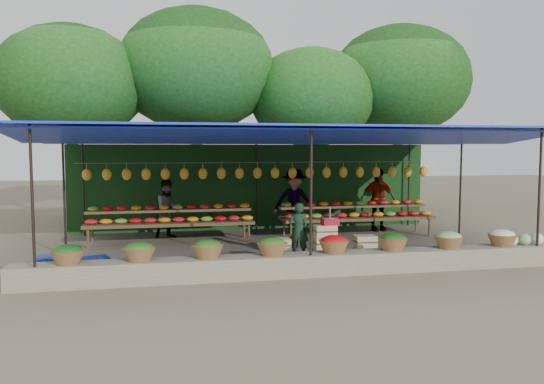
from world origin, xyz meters
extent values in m
plane|color=#66604B|center=(0.00, 0.00, 0.00)|extent=(60.00, 60.00, 0.00)
cube|color=#655F50|center=(0.00, -2.75, 0.20)|extent=(10.60, 0.55, 0.40)
cylinder|color=black|center=(-4.80, -2.90, 1.40)|extent=(0.05, 0.05, 2.80)
cylinder|color=black|center=(0.00, -2.90, 1.40)|extent=(0.05, 0.05, 2.80)
cylinder|color=black|center=(4.80, -2.90, 1.40)|extent=(0.05, 0.05, 2.80)
cylinder|color=black|center=(-4.80, 0.00, 1.40)|extent=(0.05, 0.05, 2.80)
cylinder|color=black|center=(4.80, 0.00, 1.40)|extent=(0.05, 0.05, 2.80)
cylinder|color=black|center=(-4.80, 2.90, 1.40)|extent=(0.05, 0.05, 2.80)
cylinder|color=black|center=(0.00, 2.90, 1.40)|extent=(0.05, 0.05, 2.80)
cylinder|color=black|center=(4.80, 2.90, 1.40)|extent=(0.05, 0.05, 2.80)
cube|color=#1A31C6|center=(0.00, 0.00, 2.80)|extent=(10.80, 6.60, 0.04)
cube|color=#1A31C6|center=(0.00, -2.00, 2.62)|extent=(10.80, 2.19, 0.26)
cube|color=#1A31C6|center=(0.00, 2.00, 2.62)|extent=(10.80, 2.19, 0.26)
cylinder|color=gray|center=(0.00, 1.40, 2.02)|extent=(9.60, 0.01, 0.01)
ellipsoid|color=gold|center=(-4.50, 1.40, 1.74)|extent=(0.23, 0.17, 0.30)
ellipsoid|color=gold|center=(-4.03, 1.40, 1.74)|extent=(0.23, 0.17, 0.30)
ellipsoid|color=gold|center=(-3.55, 1.40, 1.74)|extent=(0.23, 0.17, 0.30)
ellipsoid|color=gold|center=(-3.08, 1.40, 1.74)|extent=(0.23, 0.17, 0.30)
ellipsoid|color=gold|center=(-2.61, 1.40, 1.74)|extent=(0.23, 0.17, 0.30)
ellipsoid|color=gold|center=(-2.13, 1.40, 1.74)|extent=(0.23, 0.17, 0.30)
ellipsoid|color=gold|center=(-1.66, 1.40, 1.74)|extent=(0.23, 0.17, 0.30)
ellipsoid|color=gold|center=(-1.18, 1.40, 1.74)|extent=(0.23, 0.17, 0.30)
ellipsoid|color=gold|center=(-0.71, 1.40, 1.74)|extent=(0.23, 0.17, 0.30)
ellipsoid|color=gold|center=(-0.24, 1.40, 1.74)|extent=(0.23, 0.17, 0.30)
ellipsoid|color=gold|center=(0.24, 1.40, 1.74)|extent=(0.23, 0.17, 0.30)
ellipsoid|color=gold|center=(0.71, 1.40, 1.74)|extent=(0.23, 0.17, 0.30)
ellipsoid|color=gold|center=(1.18, 1.40, 1.74)|extent=(0.23, 0.17, 0.30)
ellipsoid|color=gold|center=(1.66, 1.40, 1.74)|extent=(0.23, 0.17, 0.30)
ellipsoid|color=gold|center=(2.13, 1.40, 1.74)|extent=(0.23, 0.17, 0.30)
ellipsoid|color=gold|center=(2.61, 1.40, 1.74)|extent=(0.23, 0.17, 0.30)
ellipsoid|color=gold|center=(3.08, 1.40, 1.74)|extent=(0.23, 0.17, 0.30)
ellipsoid|color=gold|center=(3.55, 1.40, 1.74)|extent=(0.23, 0.17, 0.30)
ellipsoid|color=gold|center=(4.03, 1.40, 1.74)|extent=(0.23, 0.17, 0.30)
ellipsoid|color=gold|center=(4.50, 1.40, 1.74)|extent=(0.23, 0.17, 0.30)
ellipsoid|color=#1C5316|center=(-4.30, -2.75, 0.62)|extent=(0.52, 0.52, 0.23)
ellipsoid|color=#33661B|center=(-3.10, -2.75, 0.62)|extent=(0.52, 0.52, 0.23)
ellipsoid|color=#33661B|center=(-1.90, -2.75, 0.62)|extent=(0.52, 0.52, 0.23)
ellipsoid|color=#33661B|center=(-0.70, -2.75, 0.62)|extent=(0.52, 0.52, 0.23)
ellipsoid|color=#BA0F0F|center=(0.50, -2.75, 0.62)|extent=(0.52, 0.52, 0.23)
ellipsoid|color=#1C5316|center=(1.70, -2.75, 0.62)|extent=(0.52, 0.52, 0.23)
ellipsoid|color=#8FBB75|center=(2.90, -2.75, 0.62)|extent=(0.52, 0.52, 0.23)
ellipsoid|color=white|center=(4.10, -2.75, 0.62)|extent=(0.52, 0.52, 0.23)
cube|color=#1D4719|center=(0.00, 3.15, 1.25)|extent=(10.60, 0.06, 2.50)
cylinder|color=#3D2916|center=(-5.50, 5.80, 1.98)|extent=(0.36, 0.36, 3.97)
ellipsoid|color=#103A10|center=(-5.50, 5.80, 4.46)|extent=(4.77, 4.77, 3.69)
cylinder|color=#3D2916|center=(-1.50, 6.20, 2.24)|extent=(0.36, 0.36, 4.48)
ellipsoid|color=#103A10|center=(-1.50, 6.20, 5.04)|extent=(5.39, 5.39, 4.17)
cylinder|color=#3D2916|center=(2.50, 5.90, 1.86)|extent=(0.36, 0.36, 3.71)
ellipsoid|color=#103A10|center=(2.50, 5.90, 4.18)|extent=(4.47, 4.47, 3.45)
cylinder|color=#3D2916|center=(6.00, 6.30, 2.18)|extent=(0.36, 0.36, 4.35)
ellipsoid|color=#103A10|center=(6.00, 6.30, 4.90)|extent=(5.24, 5.24, 4.05)
cube|color=#4F2E1F|center=(-2.50, 1.30, 0.50)|extent=(4.20, 0.95, 0.08)
cube|color=#4F2E1F|center=(-2.50, 1.60, 0.78)|extent=(4.20, 0.35, 0.06)
cylinder|color=#4F2E1F|center=(-4.45, 0.90, 0.25)|extent=(0.06, 0.06, 0.50)
cylinder|color=#4F2E1F|center=(-0.55, 0.90, 0.25)|extent=(0.06, 0.06, 0.50)
cylinder|color=#4F2E1F|center=(-4.45, 1.70, 0.25)|extent=(0.06, 0.06, 0.50)
cylinder|color=#4F2E1F|center=(-0.55, 1.70, 0.25)|extent=(0.06, 0.06, 0.50)
ellipsoid|color=red|center=(-4.40, 1.15, 0.60)|extent=(0.31, 0.26, 0.13)
ellipsoid|color=#699C30|center=(-4.40, 1.60, 0.87)|extent=(0.26, 0.22, 0.12)
ellipsoid|color=orange|center=(-4.05, 1.15, 0.60)|extent=(0.31, 0.26, 0.13)
ellipsoid|color=#BA0F0F|center=(-4.05, 1.60, 0.87)|extent=(0.26, 0.22, 0.12)
ellipsoid|color=#699C30|center=(-3.70, 1.15, 0.60)|extent=(0.31, 0.26, 0.13)
ellipsoid|color=red|center=(-3.70, 1.60, 0.87)|extent=(0.26, 0.22, 0.12)
ellipsoid|color=#BA0F0F|center=(-3.35, 1.15, 0.60)|extent=(0.31, 0.26, 0.13)
ellipsoid|color=orange|center=(-3.35, 1.60, 0.87)|extent=(0.26, 0.22, 0.12)
ellipsoid|color=red|center=(-3.00, 1.15, 0.60)|extent=(0.31, 0.26, 0.13)
ellipsoid|color=red|center=(-3.00, 1.60, 0.87)|extent=(0.26, 0.22, 0.12)
ellipsoid|color=orange|center=(-2.65, 1.15, 0.60)|extent=(0.31, 0.26, 0.13)
ellipsoid|color=orange|center=(-2.65, 1.60, 0.87)|extent=(0.26, 0.22, 0.12)
ellipsoid|color=red|center=(-2.30, 1.15, 0.60)|extent=(0.31, 0.26, 0.13)
ellipsoid|color=#699C30|center=(-2.30, 1.60, 0.87)|extent=(0.26, 0.22, 0.12)
ellipsoid|color=orange|center=(-1.95, 1.15, 0.60)|extent=(0.31, 0.26, 0.13)
ellipsoid|color=#BA0F0F|center=(-1.95, 1.60, 0.87)|extent=(0.26, 0.22, 0.12)
ellipsoid|color=#699C30|center=(-1.60, 1.15, 0.60)|extent=(0.31, 0.26, 0.13)
ellipsoid|color=red|center=(-1.60, 1.60, 0.87)|extent=(0.26, 0.22, 0.12)
ellipsoid|color=#BA0F0F|center=(-1.25, 1.15, 0.60)|extent=(0.31, 0.26, 0.13)
ellipsoid|color=orange|center=(-1.25, 1.60, 0.87)|extent=(0.26, 0.22, 0.12)
ellipsoid|color=red|center=(-0.90, 1.15, 0.60)|extent=(0.31, 0.26, 0.13)
ellipsoid|color=red|center=(-0.90, 1.60, 0.87)|extent=(0.26, 0.22, 0.12)
ellipsoid|color=orange|center=(-0.55, 1.15, 0.60)|extent=(0.31, 0.26, 0.13)
ellipsoid|color=orange|center=(-0.55, 1.60, 0.87)|extent=(0.26, 0.22, 0.12)
cube|color=#4F2E1F|center=(2.50, 1.30, 0.50)|extent=(4.20, 0.95, 0.08)
cube|color=#4F2E1F|center=(2.50, 1.60, 0.78)|extent=(4.20, 0.35, 0.06)
cylinder|color=#4F2E1F|center=(0.55, 0.90, 0.25)|extent=(0.06, 0.06, 0.50)
cylinder|color=#4F2E1F|center=(4.45, 0.90, 0.25)|extent=(0.06, 0.06, 0.50)
cylinder|color=#4F2E1F|center=(0.55, 1.70, 0.25)|extent=(0.06, 0.06, 0.50)
cylinder|color=#4F2E1F|center=(4.45, 1.70, 0.25)|extent=(0.06, 0.06, 0.50)
ellipsoid|color=red|center=(0.60, 1.15, 0.60)|extent=(0.31, 0.26, 0.13)
ellipsoid|color=#699C30|center=(0.60, 1.60, 0.87)|extent=(0.26, 0.22, 0.12)
ellipsoid|color=orange|center=(0.95, 1.15, 0.60)|extent=(0.31, 0.26, 0.13)
ellipsoid|color=#BA0F0F|center=(0.95, 1.60, 0.87)|extent=(0.26, 0.22, 0.12)
ellipsoid|color=#699C30|center=(1.30, 1.15, 0.60)|extent=(0.31, 0.26, 0.13)
ellipsoid|color=red|center=(1.30, 1.60, 0.87)|extent=(0.26, 0.22, 0.12)
ellipsoid|color=#BA0F0F|center=(1.65, 1.15, 0.60)|extent=(0.31, 0.26, 0.13)
ellipsoid|color=orange|center=(1.65, 1.60, 0.87)|extent=(0.26, 0.22, 0.12)
ellipsoid|color=red|center=(2.00, 1.15, 0.60)|extent=(0.31, 0.26, 0.13)
ellipsoid|color=red|center=(2.00, 1.60, 0.87)|extent=(0.26, 0.22, 0.12)
ellipsoid|color=orange|center=(2.35, 1.15, 0.60)|extent=(0.31, 0.26, 0.13)
ellipsoid|color=orange|center=(2.35, 1.60, 0.87)|extent=(0.26, 0.22, 0.12)
ellipsoid|color=red|center=(2.70, 1.15, 0.60)|extent=(0.31, 0.26, 0.13)
ellipsoid|color=#699C30|center=(2.70, 1.60, 0.87)|extent=(0.26, 0.22, 0.12)
ellipsoid|color=orange|center=(3.05, 1.15, 0.60)|extent=(0.31, 0.26, 0.13)
ellipsoid|color=#BA0F0F|center=(3.05, 1.60, 0.87)|extent=(0.26, 0.22, 0.12)
ellipsoid|color=#699C30|center=(3.40, 1.15, 0.60)|extent=(0.31, 0.26, 0.13)
ellipsoid|color=red|center=(3.40, 1.60, 0.87)|extent=(0.26, 0.22, 0.12)
ellipsoid|color=#BA0F0F|center=(3.75, 1.15, 0.60)|extent=(0.31, 0.26, 0.13)
ellipsoid|color=orange|center=(3.75, 1.60, 0.87)|extent=(0.26, 0.22, 0.12)
ellipsoid|color=red|center=(4.10, 1.15, 0.60)|extent=(0.31, 0.26, 0.13)
ellipsoid|color=red|center=(4.10, 1.60, 0.87)|extent=(0.26, 0.22, 0.12)
ellipsoid|color=orange|center=(4.45, 1.15, 0.60)|extent=(0.31, 0.26, 0.13)
ellipsoid|color=orange|center=(4.45, 1.60, 0.87)|extent=(0.26, 0.22, 0.12)
cube|color=tan|center=(-0.31, -1.60, 0.12)|extent=(0.47, 0.36, 0.25)
cube|color=tan|center=(-0.31, -1.60, 0.39)|extent=(0.47, 0.36, 0.25)
cube|color=tan|center=(0.69, -1.60, 0.12)|extent=(0.47, 0.36, 0.25)
cube|color=tan|center=(0.69, -1.60, 0.39)|extent=(0.47, 0.36, 0.25)
cube|color=tan|center=(0.69, -1.60, 0.65)|extent=(0.47, 0.36, 0.25)
cube|color=tan|center=(1.59, -1.60, 0.12)|extent=(0.47, 0.36, 0.25)
cube|color=tan|center=(1.59, -1.60, 0.39)|extent=(0.47, 0.36, 0.25)
cube|color=red|center=(0.79, -1.60, 0.84)|extent=(0.33, 0.29, 0.13)
cylinder|color=gray|center=(0.79, -1.60, 0.92)|extent=(0.36, 0.36, 0.03)
cylinder|color=gray|center=(0.79, -1.60, 1.03)|extent=(0.03, 0.03, 0.25)
imported|color=#173420|center=(0.21, -1.19, 0.61)|extent=(0.51, 0.40, 1.21)
imported|color=slate|center=(-2.54, 2.04, 0.78)|extent=(0.93, 0.85, 1.55)
imported|color=slate|center=(0.95, 2.10, 0.91)|extent=(1.22, 0.76, 1.81)
imported|color=slate|center=(3.43, 2.07, 0.90)|extent=(1.06, 0.45, 1.80)
cube|color=navy|center=(-3.99, -1.96, 0.17)|extent=(0.67, 0.57, 0.34)
cube|color=navy|center=(-4.88, -1.28, 0.14)|extent=(0.47, 0.34, 0.28)
camera|label=1|loc=(-2.67, -12.27, 2.38)|focal=35.00mm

